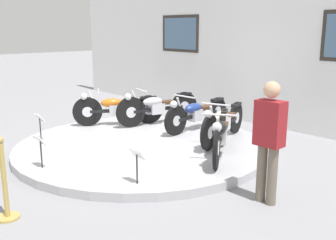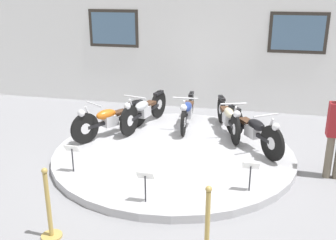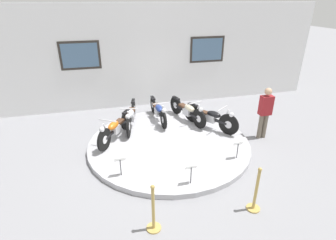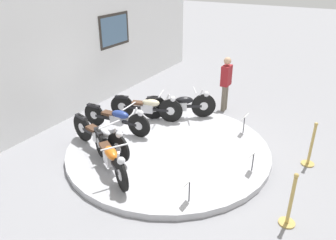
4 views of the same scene
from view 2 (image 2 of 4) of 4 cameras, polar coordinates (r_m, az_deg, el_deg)
name	(u,v)px [view 2 (image 2 of 4)]	position (r m, az deg, el deg)	size (l,w,h in m)	color
ground_plane	(174,156)	(7.80, 0.81, -5.31)	(60.00, 60.00, 0.00)	gray
display_platform	(174,153)	(7.77, 0.82, -4.86)	(4.67, 4.67, 0.14)	#ADADB2
back_wall	(202,37)	(10.57, 4.89, 11.86)	(14.00, 0.22, 3.81)	white
motorcycle_orange	(110,118)	(8.45, -8.41, 0.24)	(1.11, 1.71, 0.80)	black
motorcycle_silver	(144,110)	(8.91, -3.52, 1.50)	(0.62, 1.98, 0.81)	black
motorcycle_blue	(187,110)	(8.97, 2.83, 1.43)	(0.54, 1.95, 0.78)	black
motorcycle_cream	(228,116)	(8.59, 8.75, 0.55)	(0.72, 1.91, 0.80)	black
motorcycle_black	(253,129)	(7.90, 12.23, -1.26)	(1.20, 1.69, 0.81)	black
info_placard_front_left	(72,152)	(6.94, -13.76, -4.53)	(0.26, 0.11, 0.51)	#333338
info_placard_front_centre	(145,180)	(5.85, -3.34, -8.62)	(0.26, 0.11, 0.51)	#333338
info_placard_front_right	(251,170)	(6.26, 11.90, -7.05)	(0.26, 0.11, 0.51)	#333338
stanchion_post_left_of_entry	(49,215)	(5.55, -16.83, -13.01)	(0.28, 0.28, 1.02)	tan
stanchion_post_right_of_entry	(207,236)	(4.96, 5.67, -16.43)	(0.28, 0.28, 1.02)	tan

